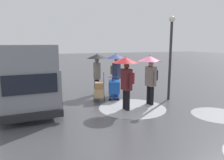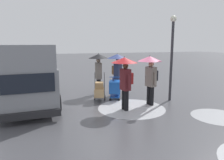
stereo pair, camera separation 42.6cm
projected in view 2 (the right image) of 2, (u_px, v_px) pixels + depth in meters
The scene contains 11 objects.
ground_plane at pixel (110, 99), 10.22m from camera, with size 90.00×90.00×0.00m, color #4C4C51.
slush_patch_under_van at pixel (131, 108), 8.77m from camera, with size 2.77×2.77×0.01m, color #ADAFB5.
slush_patch_mid_street at pixel (218, 116), 7.76m from camera, with size 1.89×1.89×0.01m, color #999BA0.
cargo_van_parked_right at pixel (29, 78), 9.00m from camera, with size 2.34×5.41×2.60m.
shopping_cart_vendor at pixel (115, 87), 10.11m from camera, with size 0.81×0.96×1.04m.
hand_dolly_boxes at pixel (99, 91), 9.73m from camera, with size 0.70×0.82×1.32m.
pedestrian_pink_side at pixel (150, 69), 9.04m from camera, with size 1.04×1.04×2.15m.
pedestrian_black_side at pixel (125, 71), 8.32m from camera, with size 1.04×1.04×2.15m.
pedestrian_white_side at pixel (99, 64), 10.85m from camera, with size 1.04×1.04×2.15m.
pedestrian_far_side at pixel (117, 65), 10.79m from camera, with size 1.04×1.04×2.15m.
street_lamp at pixel (172, 49), 9.62m from camera, with size 0.28×0.28×3.86m.
Camera 2 is at (3.10, 9.41, 2.66)m, focal length 34.00 mm.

